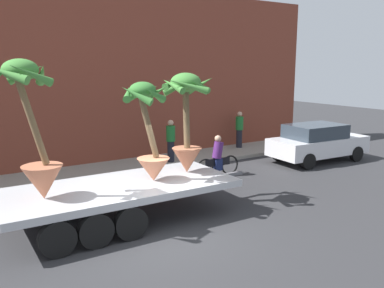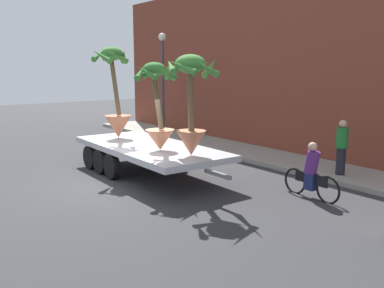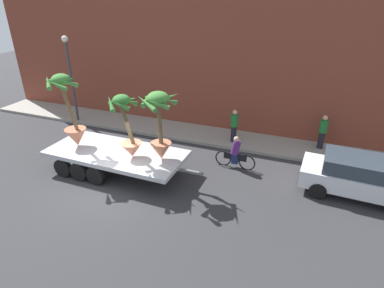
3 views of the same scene
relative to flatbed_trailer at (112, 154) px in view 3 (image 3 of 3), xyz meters
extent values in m
plane|color=#2D2D30|center=(0.71, -1.23, -0.77)|extent=(60.00, 60.00, 0.00)
cube|color=gray|center=(0.71, 4.87, -0.70)|extent=(24.00, 2.20, 0.15)
cube|color=brown|center=(0.71, 6.57, 2.74)|extent=(24.00, 1.20, 7.03)
cube|color=#B7BABF|center=(0.24, 0.00, 0.12)|extent=(5.99, 2.65, 0.18)
cylinder|color=black|center=(-1.65, 1.23, -0.37)|extent=(0.80, 0.23, 0.80)
cylinder|color=black|center=(-1.68, -1.18, -0.37)|extent=(0.80, 0.23, 0.80)
cylinder|color=black|center=(-0.81, 1.22, -0.37)|extent=(0.80, 0.23, 0.80)
cylinder|color=black|center=(-0.85, -1.19, -0.37)|extent=(0.80, 0.23, 0.80)
cylinder|color=black|center=(0.02, 1.21, -0.37)|extent=(0.80, 0.23, 0.80)
cylinder|color=black|center=(-0.01, -1.21, -0.37)|extent=(0.80, 0.23, 0.80)
cube|color=slate|center=(3.72, -0.05, -0.03)|extent=(1.00, 0.11, 0.10)
cone|color=#C17251|center=(1.14, -0.15, 0.51)|extent=(0.87, 0.87, 0.62)
cylinder|color=brown|center=(1.01, -0.15, 1.72)|extent=(0.59, 0.16, 1.77)
ellipsoid|color=#387A33|center=(0.88, -0.15, 2.61)|extent=(0.68, 0.68, 0.43)
cone|color=#387A33|center=(1.30, -0.07, 2.53)|extent=(0.36, 0.90, 0.53)
cone|color=#387A33|center=(1.06, 0.23, 2.53)|extent=(0.86, 0.55, 0.51)
cone|color=#387A33|center=(0.55, 0.03, 2.53)|extent=(0.54, 0.76, 0.45)
cone|color=#387A33|center=(0.57, -0.44, 2.52)|extent=(0.73, 0.74, 0.54)
cone|color=#387A33|center=(1.02, -0.49, 2.52)|extent=(0.78, 0.48, 0.49)
cone|color=#B26647|center=(-1.66, -0.11, 0.60)|extent=(0.92, 0.92, 0.79)
cylinder|color=brown|center=(-1.81, -0.11, 2.06)|extent=(0.65, 0.15, 2.11)
ellipsoid|color=#428438|center=(-1.96, -0.11, 3.13)|extent=(0.76, 0.76, 0.48)
cone|color=#428438|center=(-1.53, -0.15, 3.04)|extent=(0.29, 0.88, 0.55)
cone|color=#428438|center=(-1.79, 0.26, 3.04)|extent=(0.82, 0.53, 0.51)
cone|color=#428438|center=(-2.30, 0.14, 3.08)|extent=(0.66, 0.81, 0.38)
cone|color=#428438|center=(-2.30, -0.47, 3.07)|extent=(0.87, 0.83, 0.48)
cone|color=#428438|center=(-1.84, -0.57, 3.05)|extent=(0.97, 0.43, 0.56)
cone|color=#B26647|center=(2.34, 0.12, 0.56)|extent=(0.84, 0.84, 0.71)
cylinder|color=brown|center=(2.33, 0.12, 1.84)|extent=(0.23, 0.18, 1.85)
ellipsoid|color=#428438|center=(2.31, 0.12, 2.76)|extent=(0.85, 0.85, 0.53)
cone|color=#428438|center=(2.84, 0.20, 2.68)|extent=(0.34, 1.08, 0.59)
cone|color=#428438|center=(2.52, 0.66, 2.67)|extent=(1.13, 0.59, 0.66)
cone|color=#428438|center=(2.06, 0.47, 2.72)|extent=(0.83, 0.67, 0.35)
cone|color=#428438|center=(1.87, 0.06, 2.69)|extent=(0.32, 0.93, 0.46)
cone|color=#428438|center=(2.07, -0.37, 2.70)|extent=(1.08, 0.66, 0.50)
cone|color=#428438|center=(2.49, -0.29, 2.68)|extent=(0.91, 0.54, 0.50)
torus|color=black|center=(5.48, 2.16, -0.43)|extent=(0.74, 0.08, 0.74)
torus|color=black|center=(4.38, 2.19, -0.43)|extent=(0.74, 0.08, 0.74)
cube|color=black|center=(4.93, 2.18, -0.25)|extent=(1.04, 0.09, 0.28)
cylinder|color=#51236B|center=(4.93, 2.18, 0.20)|extent=(0.45, 0.35, 0.65)
sphere|color=tan|center=(4.93, 2.18, 0.62)|extent=(0.24, 0.24, 0.24)
cube|color=navy|center=(4.93, 2.18, -0.33)|extent=(0.29, 0.25, 0.44)
cube|color=silver|center=(9.88, 1.81, -0.10)|extent=(4.36, 2.00, 0.70)
cube|color=#2D3842|center=(9.67, 1.82, 0.53)|extent=(2.43, 1.72, 0.56)
cylinder|color=black|center=(8.54, 2.72, -0.45)|extent=(0.65, 0.23, 0.64)
cylinder|color=black|center=(8.45, 1.04, -0.45)|extent=(0.65, 0.23, 0.64)
cylinder|color=black|center=(4.27, 4.47, -0.20)|extent=(0.28, 0.28, 0.85)
cylinder|color=#1E702D|center=(4.27, 4.47, 0.54)|extent=(0.36, 0.36, 0.62)
sphere|color=tan|center=(4.27, 4.47, 0.97)|extent=(0.24, 0.24, 0.24)
cylinder|color=black|center=(8.44, 5.27, -0.20)|extent=(0.28, 0.28, 0.85)
cylinder|color=#1E702D|center=(8.44, 5.27, 0.54)|extent=(0.36, 0.36, 0.62)
sphere|color=tan|center=(8.44, 5.27, 0.97)|extent=(0.24, 0.24, 0.24)
cylinder|color=#383D42|center=(-5.19, 4.07, 1.63)|extent=(0.14, 0.14, 4.50)
sphere|color=#EAEACC|center=(-5.19, 4.07, 4.03)|extent=(0.36, 0.36, 0.36)
camera|label=1|loc=(-3.58, -9.45, 3.24)|focal=37.97mm
camera|label=2|loc=(11.86, -6.96, 2.69)|focal=40.02mm
camera|label=3|loc=(7.62, -10.07, 6.43)|focal=29.74mm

